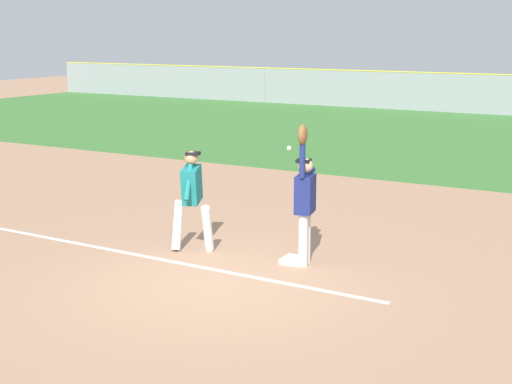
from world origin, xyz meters
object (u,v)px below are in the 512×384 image
Objects in this scene: runner at (192,194)px; parked_car_white at (358,88)px; baseball at (289,148)px; parked_car_tan at (477,92)px; first_base at (294,260)px; fielder at (305,196)px.

parked_car_white is (-8.44, 27.40, -0.32)m from runner.
baseball reaches higher than parked_car_tan.
first_base is 0.17× the size of fielder.
parked_car_white reaches higher than first_base.
runner is at bearing -78.27° from parked_car_white.
fielder reaches higher than runner.
parked_car_white is (-10.41, 27.13, -0.45)m from fielder.
parked_car_tan is at bearing 1.44° from parked_car_white.
runner is at bearing -170.98° from first_base.
parked_car_tan is at bearing -94.23° from fielder.
parked_car_tan is (-4.05, 27.73, -1.17)m from baseball.
parked_car_tan reaches higher than first_base.
runner is 28.67m from parked_car_white.
parked_car_white is at bearing 110.43° from baseball.
first_base is at bearing -17.32° from fielder.
fielder is at bearing -19.22° from baseball.
runner reaches higher than first_base.
parked_car_tan is at bearing 98.31° from baseball.
baseball is 0.02× the size of parked_car_white.
runner is 0.39× the size of parked_car_tan.
parked_car_tan is (6.01, 0.72, 0.00)m from parked_car_white.
fielder reaches higher than parked_car_tan.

